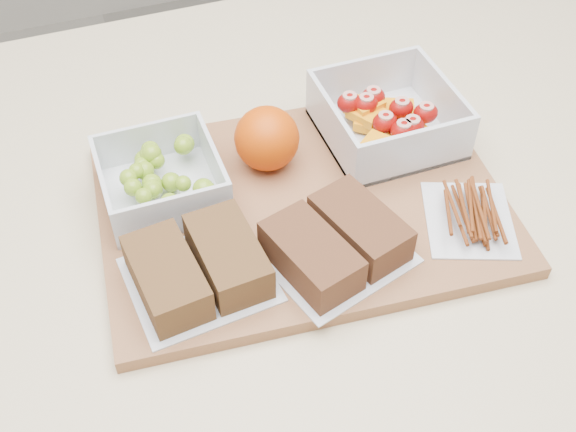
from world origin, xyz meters
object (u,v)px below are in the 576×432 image
at_px(cutting_board, 302,206).
at_px(pretzel_bag, 471,213).
at_px(orange, 267,139).
at_px(sandwich_bag_center, 336,242).
at_px(grape_container, 162,179).
at_px(fruit_container, 387,119).
at_px(sandwich_bag_left, 198,267).

height_order(cutting_board, pretzel_bag, pretzel_bag).
height_order(orange, sandwich_bag_center, orange).
relative_size(sandwich_bag_center, pretzel_bag, 1.21).
xyz_separation_m(orange, sandwich_bag_center, (0.02, -0.15, -0.02)).
height_order(grape_container, pretzel_bag, grape_container).
bearing_deg(fruit_container, sandwich_bag_left, -153.03).
bearing_deg(orange, sandwich_bag_left, -130.63).
xyz_separation_m(fruit_container, pretzel_bag, (0.02, -0.15, -0.01)).
xyz_separation_m(grape_container, sandwich_bag_left, (0.00, -0.13, -0.00)).
bearing_deg(sandwich_bag_center, fruit_container, 49.75).
bearing_deg(cutting_board, fruit_container, 32.55).
bearing_deg(pretzel_bag, sandwich_bag_center, 178.38).
bearing_deg(fruit_container, pretzel_bag, -81.31).
height_order(fruit_container, sandwich_bag_left, fruit_container).
bearing_deg(cutting_board, sandwich_bag_center, -82.03).
distance_m(grape_container, sandwich_bag_left, 0.13).
relative_size(grape_container, pretzel_bag, 0.93).
distance_m(orange, sandwich_bag_center, 0.15).
relative_size(orange, sandwich_bag_left, 0.50).
xyz_separation_m(grape_container, sandwich_bag_center, (0.14, -0.14, -0.00)).
xyz_separation_m(sandwich_bag_left, sandwich_bag_center, (0.13, -0.02, -0.00)).
relative_size(cutting_board, grape_container, 3.47).
xyz_separation_m(cutting_board, fruit_container, (0.13, 0.07, 0.03)).
relative_size(orange, pretzel_bag, 0.54).
distance_m(sandwich_bag_left, pretzel_bag, 0.28).
distance_m(cutting_board, grape_container, 0.15).
distance_m(sandwich_bag_left, sandwich_bag_center, 0.13).
bearing_deg(grape_container, sandwich_bag_center, -46.03).
bearing_deg(grape_container, pretzel_bag, -27.20).
bearing_deg(fruit_container, orange, 178.95).
bearing_deg(grape_container, orange, 3.61).
xyz_separation_m(grape_container, orange, (0.12, 0.01, 0.01)).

